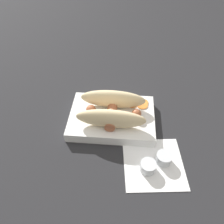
% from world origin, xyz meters
% --- Properties ---
extents(ground_plane, '(3.00, 3.00, 0.00)m').
position_xyz_m(ground_plane, '(0.00, 0.00, 0.00)').
color(ground_plane, '#232326').
extents(food_tray, '(0.26, 0.18, 0.03)m').
position_xyz_m(food_tray, '(0.00, 0.00, 0.02)').
color(food_tray, white).
rests_on(food_tray, ground_plane).
extents(bread_roll, '(0.20, 0.12, 0.06)m').
position_xyz_m(bread_roll, '(0.00, 0.00, 0.06)').
color(bread_roll, beige).
rests_on(bread_roll, food_tray).
extents(sausage, '(0.17, 0.14, 0.03)m').
position_xyz_m(sausage, '(-0.00, 0.00, 0.05)').
color(sausage, '#9E5638').
rests_on(sausage, food_tray).
extents(pickled_veggies, '(0.07, 0.05, 0.00)m').
position_xyz_m(pickled_veggies, '(-0.08, -0.05, 0.03)').
color(pickled_veggies, orange).
rests_on(pickled_veggies, food_tray).
extents(napkin, '(0.17, 0.17, 0.00)m').
position_xyz_m(napkin, '(-0.12, 0.14, 0.00)').
color(napkin, white).
rests_on(napkin, ground_plane).
extents(condiment_cup_near, '(0.04, 0.04, 0.03)m').
position_xyz_m(condiment_cup_near, '(-0.11, 0.16, 0.01)').
color(condiment_cup_near, silver).
rests_on(condiment_cup_near, ground_plane).
extents(condiment_cup_far, '(0.04, 0.04, 0.03)m').
position_xyz_m(condiment_cup_far, '(-0.15, 0.13, 0.01)').
color(condiment_cup_far, silver).
rests_on(condiment_cup_far, ground_plane).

